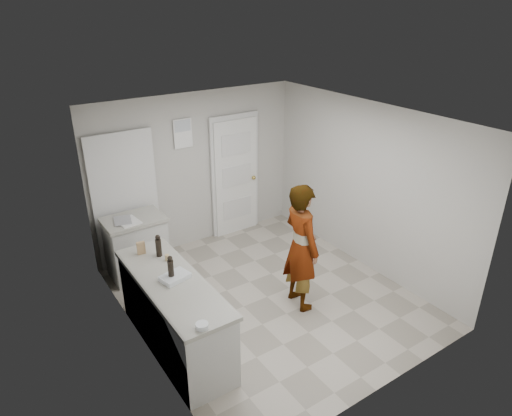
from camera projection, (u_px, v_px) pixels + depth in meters
ground at (267, 297)px, 6.32m from camera, size 4.00×4.00×0.00m
room_shell at (189, 187)px, 7.27m from camera, size 4.00×4.00×4.00m
main_counter at (175, 317)px, 5.25m from camera, size 0.64×1.96×0.93m
side_counter at (137, 249)px, 6.67m from camera, size 0.84×0.61×0.93m
person at (301, 247)px, 5.84m from camera, size 0.47×0.67×1.73m
cake_mix_box at (141, 248)px, 5.54m from camera, size 0.10×0.06×0.16m
spice_jar at (167, 258)px, 5.41m from camera, size 0.05×0.05×0.08m
oil_cruet_a at (158, 246)px, 5.47m from camera, size 0.07×0.07×0.28m
oil_cruet_b at (171, 269)px, 5.00m from camera, size 0.07×0.07×0.30m
baking_dish at (175, 277)px, 5.06m from camera, size 0.35×0.28×0.05m
egg_bowl at (202, 326)px, 4.31m from camera, size 0.13×0.13×0.05m
papers at (128, 221)px, 6.36m from camera, size 0.31×0.37×0.01m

